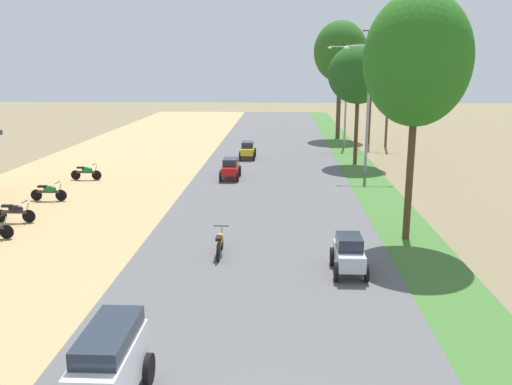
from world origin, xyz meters
TOP-DOWN VIEW (x-y plane):
  - parked_motorbike_fifth at (-10.62, 14.71)m, footprint 1.80×0.54m
  - parked_motorbike_sixth at (-10.75, 18.49)m, footprint 1.80×0.54m
  - parked_motorbike_seventh at (-10.65, 23.49)m, footprint 1.80×0.54m
  - median_tree_nearest at (5.51, 13.29)m, footprint 3.87×3.87m
  - median_tree_second at (5.66, 29.64)m, footprint 4.00×4.00m
  - median_tree_third at (5.78, 42.74)m, footprint 4.69×4.69m
  - streetlamp_near at (5.80, 25.95)m, footprint 3.16×0.20m
  - streetlamp_mid at (5.80, 37.47)m, footprint 3.16×0.20m
  - utility_pole_near at (8.06, 39.34)m, footprint 1.80×0.20m
  - utility_pole_far at (9.24, 37.99)m, footprint 1.80×0.20m
  - car_van_white at (-2.60, 2.15)m, footprint 1.19×2.41m
  - car_hatchback_silver at (2.85, 9.53)m, footprint 1.04×2.00m
  - car_sedan_red at (-2.30, 24.14)m, footprint 1.10×2.26m
  - car_sedan_yellow at (-1.72, 31.18)m, footprint 1.10×2.26m
  - motorbike_ahead_second at (-1.46, 11.01)m, footprint 0.54×1.80m

SIDE VIEW (x-z plane):
  - parked_motorbike_fifth at x=-10.62m, z-range 0.08..1.02m
  - parked_motorbike_sixth at x=-10.75m, z-range 0.08..1.02m
  - parked_motorbike_seventh at x=-10.65m, z-range 0.08..1.02m
  - motorbike_ahead_second at x=-1.46m, z-range 0.10..1.04m
  - car_sedan_red at x=-2.30m, z-range 0.15..1.34m
  - car_sedan_yellow at x=-1.72m, z-range 0.15..1.34m
  - car_hatchback_silver at x=2.85m, z-range 0.13..1.36m
  - car_van_white at x=-2.60m, z-range 0.19..1.86m
  - utility_pole_far at x=9.24m, z-range 0.19..8.76m
  - streetlamp_near at x=5.80m, z-range 0.65..8.38m
  - streetlamp_mid at x=5.80m, z-range 0.66..8.71m
  - utility_pole_near at x=8.06m, z-range 0.19..9.97m
  - median_tree_second at x=5.66m, z-range 2.04..9.90m
  - median_tree_nearest at x=5.51m, z-range 2.20..11.35m
  - median_tree_third at x=5.78m, z-range 2.52..12.83m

